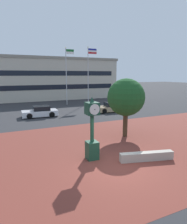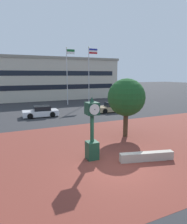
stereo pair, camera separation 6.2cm
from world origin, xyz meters
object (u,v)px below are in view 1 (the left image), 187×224
street_clock (92,132)px  car_street_near (111,108)px  flagpole_primary (67,73)px  flagpole_secondary (89,71)px  car_street_mid (40,112)px  civic_building (53,78)px  plaza_tree (127,98)px

street_clock → car_street_near: (8.51, 12.75, -1.11)m
street_clock → flagpole_primary: flagpole_primary is taller
flagpole_primary → car_street_near: bearing=-67.5°
street_clock → flagpole_secondary: size_ratio=0.39×
flagpole_secondary → car_street_mid: bearing=-141.1°
car_street_near → flagpole_primary: bearing=25.9°
car_street_near → flagpole_secondary: (0.35, 8.47, 4.94)m
street_clock → civic_building: size_ratio=0.15×
street_clock → car_street_near: street_clock is taller
car_street_near → flagpole_secondary: bearing=1.0°
street_clock → civic_building: (5.40, 32.63, 2.47)m
flagpole_secondary → flagpole_primary: bearing=-180.0°
car_street_near → plaza_tree: bearing=160.4°
car_street_mid → civic_building: civic_building is taller
street_clock → flagpole_primary: (4.99, 21.22, 3.51)m
car_street_near → car_street_mid: size_ratio=1.07×
street_clock → car_street_mid: (-0.76, 13.46, -1.11)m
flagpole_primary → civic_building: flagpole_primary is taller
car_street_near → civic_building: bearing=12.2°
plaza_tree → flagpole_secondary: flagpole_secondary is taller
flagpole_primary → civic_building: 11.46m
car_street_mid → civic_building: bearing=-16.5°
plaza_tree → flagpole_secondary: size_ratio=0.49×
plaza_tree → car_street_near: 10.85m
flagpole_secondary → civic_building: (-3.46, 11.41, -1.36)m
car_street_mid → street_clock: bearing=-175.4°
street_clock → car_street_mid: street_clock is taller
car_street_near → flagpole_secondary: flagpole_secondary is taller
car_street_mid → car_street_near: bearing=-93.1°
civic_building → flagpole_secondary: bearing=-73.1°
street_clock → flagpole_primary: size_ratio=0.41×
street_clock → flagpole_primary: bearing=77.2°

